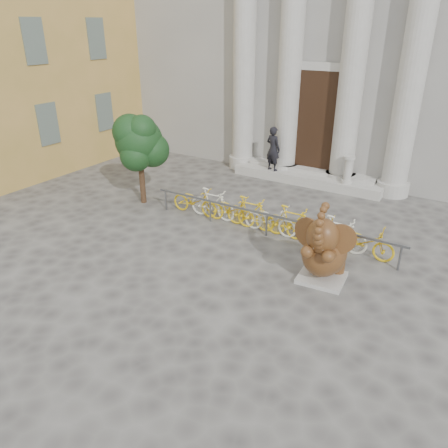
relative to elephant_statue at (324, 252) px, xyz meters
The scene contains 9 objects.
ground 4.18m from the elephant_statue, 138.70° to the right, with size 80.00×80.00×0.00m, color #474442.
classical_building 13.63m from the elephant_statue, 104.13° to the left, with size 22.00×10.70×12.00m.
entrance_steps 7.40m from the elephant_statue, 114.70° to the left, with size 6.00×1.20×0.36m, color #A8A59E.
ochre_building 17.22m from the elephant_statue, 168.42° to the left, with size 8.00×14.00×12.00m, color tan.
elephant_statue is the anchor object (origin of this frame).
bike_rack 2.90m from the elephant_statue, 142.48° to the left, with size 8.00×0.53×1.00m.
tree 7.48m from the elephant_statue, 167.39° to the left, with size 1.80×1.64×3.13m.
pedestrian 7.80m from the elephant_statue, 125.13° to the left, with size 0.64×0.42×1.77m, color black.
balustrade_post 6.55m from the elephant_statue, 102.50° to the left, with size 0.42×0.42×1.04m.
Camera 1 is at (5.90, -6.43, 5.84)m, focal length 35.00 mm.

